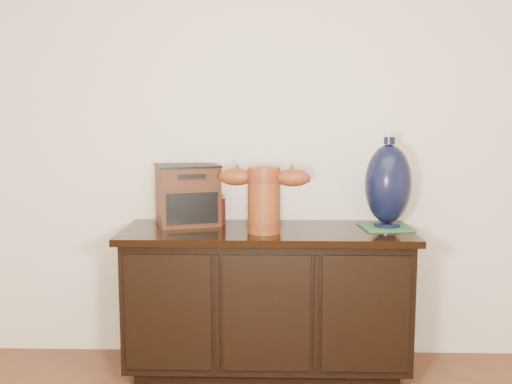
{
  "coord_description": "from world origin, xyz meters",
  "views": [
    {
      "loc": [
        0.02,
        -0.74,
        1.33
      ],
      "look_at": [
        -0.05,
        2.18,
        0.95
      ],
      "focal_mm": 42.0,
      "sensor_mm": 36.0,
      "label": 1
    }
  ],
  "objects_px": {
    "sideboard": "(267,300)",
    "terracotta_vessel": "(264,196)",
    "lamp_base": "(388,184)",
    "spray_can": "(220,209)",
    "tv_radio": "(188,195)"
  },
  "relations": [
    {
      "from": "terracotta_vessel",
      "to": "lamp_base",
      "type": "relative_size",
      "value": 1.0
    },
    {
      "from": "terracotta_vessel",
      "to": "spray_can",
      "type": "height_order",
      "value": "terracotta_vessel"
    },
    {
      "from": "lamp_base",
      "to": "spray_can",
      "type": "distance_m",
      "value": 0.87
    },
    {
      "from": "sideboard",
      "to": "spray_can",
      "type": "bearing_deg",
      "value": 153.22
    },
    {
      "from": "terracotta_vessel",
      "to": "sideboard",
      "type": "bearing_deg",
      "value": 87.41
    },
    {
      "from": "lamp_base",
      "to": "tv_radio",
      "type": "bearing_deg",
      "value": 176.23
    },
    {
      "from": "sideboard",
      "to": "tv_radio",
      "type": "bearing_deg",
      "value": 163.83
    },
    {
      "from": "tv_radio",
      "to": "sideboard",
      "type": "bearing_deg",
      "value": -34.24
    },
    {
      "from": "sideboard",
      "to": "terracotta_vessel",
      "type": "relative_size",
      "value": 3.21
    },
    {
      "from": "sideboard",
      "to": "lamp_base",
      "type": "xyz_separation_m",
      "value": [
        0.61,
        0.05,
        0.59
      ]
    },
    {
      "from": "sideboard",
      "to": "terracotta_vessel",
      "type": "bearing_deg",
      "value": -99.74
    },
    {
      "from": "sideboard",
      "to": "lamp_base",
      "type": "distance_m",
      "value": 0.85
    },
    {
      "from": "tv_radio",
      "to": "lamp_base",
      "type": "height_order",
      "value": "lamp_base"
    },
    {
      "from": "terracotta_vessel",
      "to": "spray_can",
      "type": "relative_size",
      "value": 2.79
    },
    {
      "from": "sideboard",
      "to": "lamp_base",
      "type": "bearing_deg",
      "value": 4.93
    }
  ]
}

